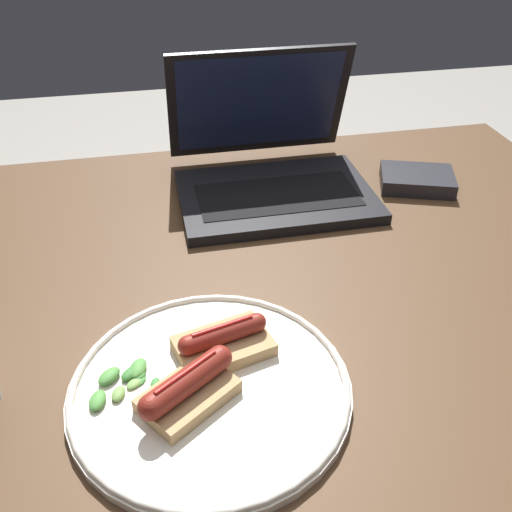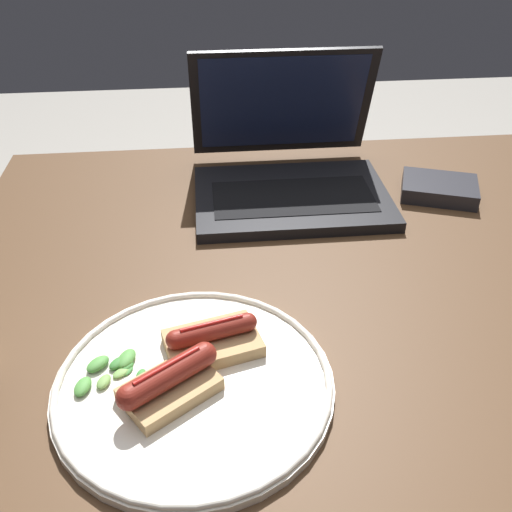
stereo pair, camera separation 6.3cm
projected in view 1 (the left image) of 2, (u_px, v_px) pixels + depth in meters
name	position (u px, v px, depth m)	size (l,w,h in m)	color
desk	(309.00, 316.00, 0.84)	(1.02, 0.84, 0.75)	#4C331E
laptop	(271.00, 168.00, 0.95)	(0.31, 0.28, 0.22)	black
plate	(210.00, 387.00, 0.60)	(0.30, 0.30, 0.02)	silver
sausage_toast_left	(223.00, 342.00, 0.64)	(0.12, 0.09, 0.04)	tan
sausage_toast_middle	(188.00, 388.00, 0.57)	(0.11, 0.10, 0.04)	tan
salad_pile	(122.00, 381.00, 0.60)	(0.08, 0.07, 0.01)	#387A33
external_drive	(417.00, 180.00, 0.98)	(0.14, 0.12, 0.03)	#232328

